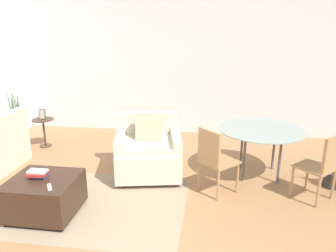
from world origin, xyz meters
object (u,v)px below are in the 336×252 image
armchair (148,152)px  tv_remote_primary (50,187)px  ottoman (45,195)px  potted_plant_small (333,174)px  picture_frame (42,114)px  book_stack (38,174)px  side_table (44,127)px  dining_chair_near_right (322,163)px  dining_chair_near_left (214,157)px  dining_table (261,133)px  potted_plant (18,131)px

armchair → tv_remote_primary: size_ratio=6.58×
armchair → ottoman: bearing=-129.9°
potted_plant_small → ottoman: bearing=-161.6°
ottoman → picture_frame: 2.43m
armchair → book_stack: (-1.08, -1.17, 0.13)m
side_table → dining_chair_near_right: bearing=-16.8°
armchair → side_table: armchair is taller
picture_frame → dining_chair_near_right: dining_chair_near_right is taller
book_stack → dining_chair_near_left: dining_chair_near_left is taller
dining_table → dining_chair_near_right: dining_chair_near_right is taller
ottoman → tv_remote_primary: 0.34m
side_table → dining_chair_near_left: (3.10, -1.33, 0.15)m
side_table → armchair: bearing=-23.3°
picture_frame → potted_plant: bearing=-178.1°
dining_chair_near_left → dining_chair_near_right: (1.33, 0.00, 0.00)m
dining_chair_near_right → dining_chair_near_left: bearing=-180.0°
tv_remote_primary → potted_plant_small: size_ratio=0.25×
picture_frame → dining_chair_near_left: size_ratio=0.20×
ottoman → dining_chair_near_left: (1.96, 0.79, 0.27)m
ottoman → dining_chair_near_left: bearing=21.8°
ottoman → potted_plant: 2.67m
book_stack → potted_plant: potted_plant is taller
armchair → side_table: (-2.14, 0.92, -0.00)m
dining_chair_near_left → side_table: bearing=156.7°
potted_plant → picture_frame: size_ratio=6.16×
picture_frame → tv_remote_primary: bearing=-60.3°
armchair → picture_frame: bearing=156.7°
potted_plant_small → tv_remote_primary: bearing=-157.9°
ottoman → armchair: bearing=50.1°
side_table → picture_frame: bearing=90.0°
tv_remote_primary → dining_chair_near_left: size_ratio=0.18×
dining_table → dining_chair_near_right: bearing=-45.0°
book_stack → tv_remote_primary: (0.25, -0.22, -0.04)m
dining_chair_near_left → potted_plant_small: dining_chair_near_left is taller
potted_plant → dining_chair_near_left: bearing=-20.1°
ottoman → book_stack: bearing=153.7°
potted_plant → dining_table: (4.27, -0.65, 0.37)m
potted_plant → ottoman: bearing=-52.0°
side_table → dining_chair_near_right: 4.63m
book_stack → dining_chair_near_left: bearing=20.3°
picture_frame → potted_plant_small: 4.83m
armchair → picture_frame: armchair is taller
book_stack → side_table: bearing=117.0°
dining_chair_near_left → potted_plant_small: bearing=14.2°
tv_remote_primary → dining_chair_near_right: 3.26m
dining_table → side_table: bearing=169.9°
armchair → dining_chair_near_right: size_ratio=1.19×
tv_remote_primary → side_table: side_table is taller
armchair → dining_chair_near_right: armchair is taller
dining_chair_near_right → armchair: bearing=169.7°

